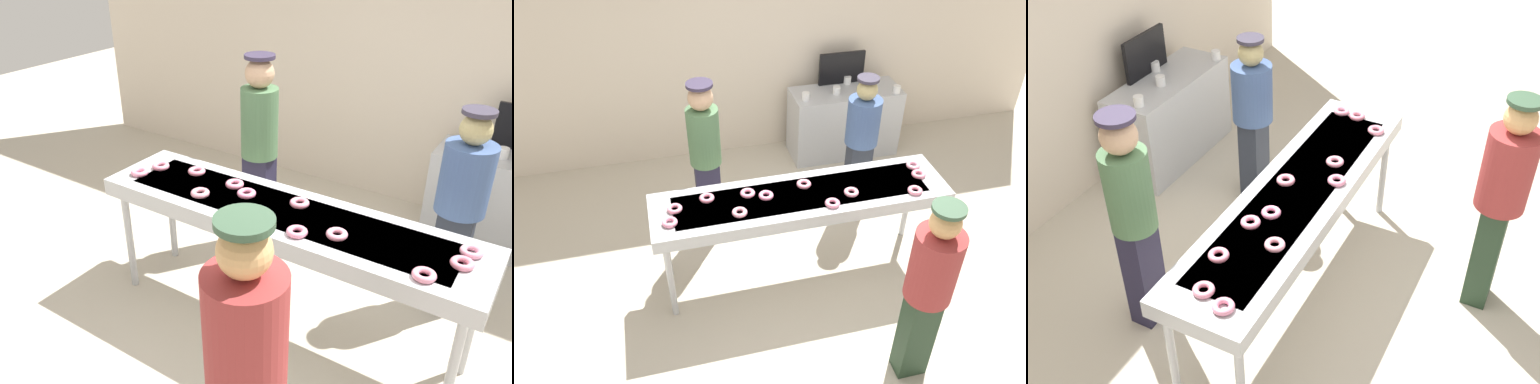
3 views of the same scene
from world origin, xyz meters
TOP-DOWN VIEW (x-y plane):
  - ground_plane at (0.00, 0.00)m, footprint 16.00×16.00m
  - back_wall at (0.00, 2.38)m, footprint 8.00×0.12m
  - fryer_conveyor at (0.00, 0.00)m, footprint 2.64×0.65m
  - strawberry_donut_0 at (1.14, 0.14)m, footprint 0.18×0.18m
  - strawberry_donut_1 at (1.12, -0.00)m, footprint 0.18×0.18m
  - strawberry_donut_2 at (0.43, -0.10)m, footprint 0.17×0.17m
  - strawberry_donut_3 at (-0.31, 0.03)m, footprint 0.13×0.13m
  - strawberry_donut_4 at (-1.16, -0.12)m, footprint 0.13×0.13m
  - strawberry_donut_5 at (0.06, 0.11)m, footprint 0.17×0.17m
  - strawberry_donut_6 at (0.22, -0.21)m, footprint 0.17×0.17m
  - strawberry_donut_7 at (-0.58, -0.14)m, footprint 0.18×0.18m
  - strawberry_donut_8 at (0.98, -0.22)m, footprint 0.18×0.18m
  - strawberry_donut_9 at (-0.46, 0.10)m, footprint 0.15×0.15m
  - strawberry_donut_10 at (-1.10, 0.04)m, footprint 0.18×0.18m
  - strawberry_donut_11 at (-0.81, 0.12)m, footprint 0.16×0.16m
  - worker_baker at (0.92, 0.86)m, footprint 0.34×0.34m
  - worker_assistant at (-0.72, 0.84)m, footprint 0.31×0.31m
  - customer_waiting at (0.56, -1.27)m, footprint 0.34×0.34m
  - prep_counter at (1.15, 1.93)m, footprint 1.34×0.53m
  - paper_cup_0 at (1.01, 1.89)m, footprint 0.09×0.09m
  - paper_cup_1 at (0.60, 1.83)m, footprint 0.09×0.09m
  - paper_cup_2 at (1.71, 1.73)m, footprint 0.09×0.09m
  - paper_cup_3 at (1.23, 2.11)m, footprint 0.09×0.09m
  - menu_display at (1.15, 2.15)m, footprint 0.57×0.04m

SIDE VIEW (x-z plane):
  - ground_plane at x=0.00m, z-range 0.00..0.00m
  - prep_counter at x=1.15m, z-range 0.00..0.86m
  - fryer_conveyor at x=0.00m, z-range 0.40..1.36m
  - worker_baker at x=0.92m, z-range 0.11..1.66m
  - paper_cup_0 at x=1.01m, z-range 0.86..0.95m
  - paper_cup_1 at x=0.60m, z-range 0.86..0.95m
  - paper_cup_2 at x=1.71m, z-range 0.86..0.95m
  - paper_cup_3 at x=1.23m, z-range 0.86..0.95m
  - worker_assistant at x=-0.72m, z-range 0.11..1.81m
  - strawberry_donut_0 at x=1.14m, z-range 0.95..0.99m
  - strawberry_donut_1 at x=1.12m, z-range 0.95..0.99m
  - strawberry_donut_2 at x=0.43m, z-range 0.95..0.99m
  - strawberry_donut_3 at x=-0.31m, z-range 0.95..0.99m
  - strawberry_donut_4 at x=-1.16m, z-range 0.95..0.99m
  - strawberry_donut_5 at x=0.06m, z-range 0.95..0.99m
  - strawberry_donut_6 at x=0.22m, z-range 0.95..0.99m
  - strawberry_donut_7 at x=-0.58m, z-range 0.95..0.99m
  - strawberry_donut_8 at x=0.98m, z-range 0.95..0.99m
  - strawberry_donut_9 at x=-0.46m, z-range 0.95..0.99m
  - strawberry_donut_10 at x=-1.10m, z-range 0.95..0.99m
  - strawberry_donut_11 at x=-0.81m, z-range 0.95..0.99m
  - customer_waiting at x=0.56m, z-range 0.12..1.83m
  - menu_display at x=1.15m, z-range 0.86..1.26m
  - back_wall at x=0.00m, z-range 0.00..2.98m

